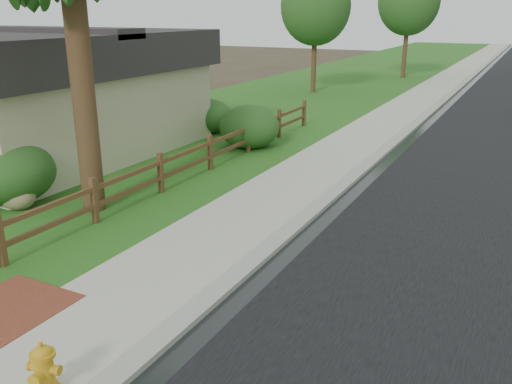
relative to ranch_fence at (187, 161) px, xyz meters
The scene contains 15 objects.
ground 7.37m from the ranch_fence, 60.64° to the right, with size 120.00×120.00×0.00m, color #3E2E21.
curb 28.88m from the ranch_fence, 82.04° to the left, with size 0.40×90.00×0.12m, color gray.
wet_gutter 28.94m from the ranch_fence, 81.35° to the left, with size 0.50×90.00×0.00m, color black.
sidewalk 28.73m from the ranch_fence, 84.61° to the left, with size 2.20×90.00×0.10m, color #ABA995.
grass_strip 28.62m from the ranch_fence, 88.40° to the left, with size 1.60×90.00×0.06m, color #1F5418.
lawn_near 28.94m from the ranch_fence, 98.75° to the left, with size 9.00×90.00×0.04m, color #1F5418.
ranch_fence is the anchor object (origin of this frame).
house 7.57m from the ranch_fence, behind, with size 10.60×9.60×4.05m.
fire_hydrant 8.92m from the ranch_fence, 66.89° to the right, with size 0.48×0.38×0.72m.
boulder 4.41m from the ranch_fence, 123.08° to the right, with size 1.02×0.76×0.68m, color olive.
shrub_b 4.48m from the ranch_fence, 130.33° to the right, with size 2.22×2.22×1.55m, color #234F1C.
shrub_c 4.25m from the ranch_fence, 94.05° to the left, with size 2.06×2.06×1.49m, color #234F1C.
shrub_d 6.30m from the ranch_fence, 117.43° to the left, with size 1.98×1.98×1.35m, color #234F1C.
tree_near_left 18.49m from the ranch_fence, 100.50° to the left, with size 3.89×3.89×6.90m.
tree_mid_left 27.75m from the ranch_fence, 90.63° to the left, with size 4.14×4.14×7.41m.
Camera 1 is at (4.66, -5.50, 4.53)m, focal length 38.00 mm.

